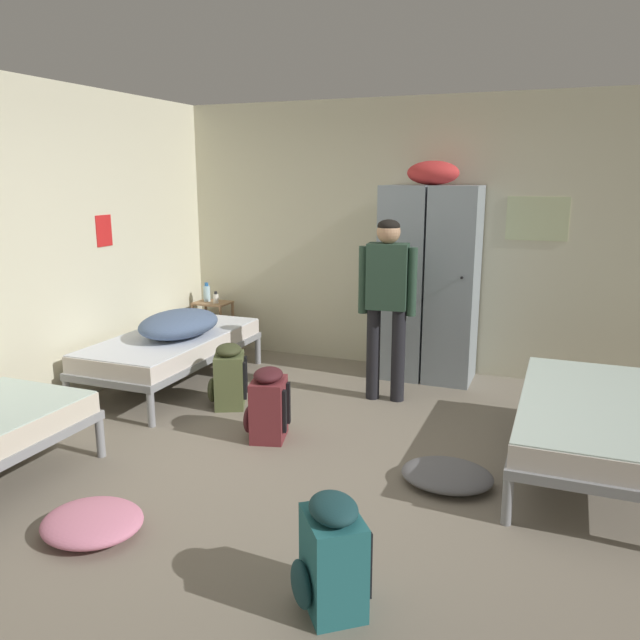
{
  "coord_description": "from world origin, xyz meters",
  "views": [
    {
      "loc": [
        1.58,
        -3.75,
        1.94
      ],
      "look_at": [
        0.0,
        0.24,
        0.95
      ],
      "focal_mm": 35.32,
      "sensor_mm": 36.0,
      "label": 1
    }
  ],
  "objects_px": {
    "backpack_maroon": "(267,405)",
    "bed_right": "(588,415)",
    "clothes_pile_pink": "(92,522)",
    "shelf_unit": "(213,322)",
    "bed_left_rear": "(172,346)",
    "bedding_heap": "(179,324)",
    "person_traveler": "(387,293)",
    "backpack_olive": "(228,377)",
    "water_bottle": "(207,293)",
    "lotion_bottle": "(216,298)",
    "locker_bank": "(429,280)",
    "backpack_teal": "(331,557)",
    "clothes_pile_grey": "(447,475)"
  },
  "relations": [
    {
      "from": "locker_bank",
      "to": "backpack_teal",
      "type": "bearing_deg",
      "value": -84.65
    },
    {
      "from": "bed_left_rear",
      "to": "backpack_maroon",
      "type": "relative_size",
      "value": 3.45
    },
    {
      "from": "backpack_maroon",
      "to": "locker_bank",
      "type": "bearing_deg",
      "value": 67.62
    },
    {
      "from": "bedding_heap",
      "to": "person_traveler",
      "type": "distance_m",
      "value": 1.93
    },
    {
      "from": "bedding_heap",
      "to": "lotion_bottle",
      "type": "xyz_separation_m",
      "value": [
        -0.28,
        1.12,
        0.02
      ]
    },
    {
      "from": "locker_bank",
      "to": "water_bottle",
      "type": "xyz_separation_m",
      "value": [
        -2.49,
        0.04,
        -0.31
      ]
    },
    {
      "from": "water_bottle",
      "to": "backpack_teal",
      "type": "bearing_deg",
      "value": -51.71
    },
    {
      "from": "bedding_heap",
      "to": "lotion_bottle",
      "type": "bearing_deg",
      "value": 103.85
    },
    {
      "from": "bed_right",
      "to": "water_bottle",
      "type": "bearing_deg",
      "value": 157.54
    },
    {
      "from": "shelf_unit",
      "to": "bedding_heap",
      "type": "height_order",
      "value": "bedding_heap"
    },
    {
      "from": "locker_bank",
      "to": "shelf_unit",
      "type": "distance_m",
      "value": 2.49
    },
    {
      "from": "bed_right",
      "to": "backpack_maroon",
      "type": "bearing_deg",
      "value": -171.46
    },
    {
      "from": "bed_right",
      "to": "locker_bank",
      "type": "bearing_deg",
      "value": 132.21
    },
    {
      "from": "bed_right",
      "to": "clothes_pile_pink",
      "type": "xyz_separation_m",
      "value": [
        -2.54,
        -1.86,
        -0.31
      ]
    },
    {
      "from": "clothes_pile_pink",
      "to": "clothes_pile_grey",
      "type": "distance_m",
      "value": 2.15
    },
    {
      "from": "bed_right",
      "to": "water_bottle",
      "type": "relative_size",
      "value": 9.11
    },
    {
      "from": "backpack_olive",
      "to": "shelf_unit",
      "type": "bearing_deg",
      "value": 125.02
    },
    {
      "from": "bedding_heap",
      "to": "clothes_pile_grey",
      "type": "relative_size",
      "value": 1.5
    },
    {
      "from": "person_traveler",
      "to": "backpack_maroon",
      "type": "relative_size",
      "value": 2.88
    },
    {
      "from": "bed_right",
      "to": "bedding_heap",
      "type": "height_order",
      "value": "bedding_heap"
    },
    {
      "from": "shelf_unit",
      "to": "locker_bank",
      "type": "bearing_deg",
      "value": -0.58
    },
    {
      "from": "clothes_pile_grey",
      "to": "backpack_olive",
      "type": "bearing_deg",
      "value": 160.17
    },
    {
      "from": "locker_bank",
      "to": "bed_left_rear",
      "type": "relative_size",
      "value": 1.09
    },
    {
      "from": "water_bottle",
      "to": "backpack_maroon",
      "type": "relative_size",
      "value": 0.38
    },
    {
      "from": "backpack_maroon",
      "to": "person_traveler",
      "type": "bearing_deg",
      "value": 62.84
    },
    {
      "from": "bed_right",
      "to": "backpack_olive",
      "type": "bearing_deg",
      "value": 176.83
    },
    {
      "from": "locker_bank",
      "to": "bed_right",
      "type": "height_order",
      "value": "locker_bank"
    },
    {
      "from": "bed_left_rear",
      "to": "backpack_olive",
      "type": "xyz_separation_m",
      "value": [
        0.76,
        -0.29,
        -0.12
      ]
    },
    {
      "from": "water_bottle",
      "to": "backpack_olive",
      "type": "xyz_separation_m",
      "value": [
        1.09,
        -1.46,
        -0.4
      ]
    },
    {
      "from": "person_traveler",
      "to": "backpack_teal",
      "type": "relative_size",
      "value": 2.88
    },
    {
      "from": "bed_left_rear",
      "to": "backpack_teal",
      "type": "relative_size",
      "value": 3.45
    },
    {
      "from": "shelf_unit",
      "to": "bed_left_rear",
      "type": "relative_size",
      "value": 0.3
    },
    {
      "from": "locker_bank",
      "to": "backpack_maroon",
      "type": "distance_m",
      "value": 2.18
    },
    {
      "from": "backpack_teal",
      "to": "clothes_pile_pink",
      "type": "distance_m",
      "value": 1.46
    },
    {
      "from": "backpack_maroon",
      "to": "bed_right",
      "type": "bearing_deg",
      "value": 8.54
    },
    {
      "from": "bed_left_rear",
      "to": "water_bottle",
      "type": "xyz_separation_m",
      "value": [
        -0.33,
        1.17,
        0.28
      ]
    },
    {
      "from": "person_traveler",
      "to": "backpack_maroon",
      "type": "bearing_deg",
      "value": -117.16
    },
    {
      "from": "water_bottle",
      "to": "clothes_pile_pink",
      "type": "distance_m",
      "value": 3.79
    },
    {
      "from": "shelf_unit",
      "to": "clothes_pile_pink",
      "type": "bearing_deg",
      "value": -69.45
    },
    {
      "from": "lotion_bottle",
      "to": "clothes_pile_pink",
      "type": "height_order",
      "value": "lotion_bottle"
    },
    {
      "from": "locker_bank",
      "to": "bed_right",
      "type": "distance_m",
      "value": 2.21
    },
    {
      "from": "bed_left_rear",
      "to": "bed_right",
      "type": "bearing_deg",
      "value": -7.14
    },
    {
      "from": "clothes_pile_pink",
      "to": "shelf_unit",
      "type": "bearing_deg",
      "value": 110.55
    },
    {
      "from": "locker_bank",
      "to": "lotion_bottle",
      "type": "xyz_separation_m",
      "value": [
        -2.34,
        -0.02,
        -0.34
      ]
    },
    {
      "from": "person_traveler",
      "to": "locker_bank",
      "type": "bearing_deg",
      "value": 75.44
    },
    {
      "from": "bed_left_rear",
      "to": "backpack_maroon",
      "type": "xyz_separation_m",
      "value": [
        1.37,
        -0.78,
        -0.12
      ]
    },
    {
      "from": "bed_right",
      "to": "person_traveler",
      "type": "height_order",
      "value": "person_traveler"
    },
    {
      "from": "shelf_unit",
      "to": "lotion_bottle",
      "type": "distance_m",
      "value": 0.29
    },
    {
      "from": "lotion_bottle",
      "to": "locker_bank",
      "type": "bearing_deg",
      "value": 0.38
    },
    {
      "from": "bed_right",
      "to": "backpack_teal",
      "type": "bearing_deg",
      "value": -119.39
    }
  ]
}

